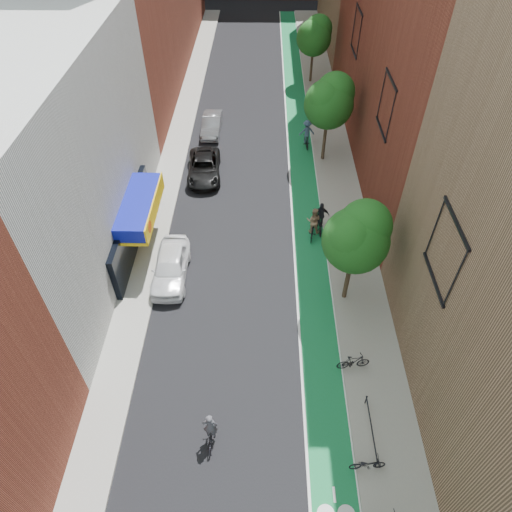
{
  "coord_description": "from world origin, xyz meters",
  "views": [
    {
      "loc": [
        0.98,
        -6.59,
        19.62
      ],
      "look_at": [
        0.66,
        11.73,
        1.5
      ],
      "focal_mm": 32.0,
      "sensor_mm": 36.0,
      "label": 1
    }
  ],
  "objects_px": {
    "cyclist_lead": "(211,433)",
    "cyclist_lane_near": "(313,225)",
    "parked_car_black": "(204,168)",
    "cyclist_lane_mid": "(320,220)",
    "parked_car_white": "(171,266)",
    "parked_car_silver": "(212,124)",
    "cyclist_lane_far": "(307,134)"
  },
  "relations": [
    {
      "from": "cyclist_lead",
      "to": "cyclist_lane_mid",
      "type": "xyz_separation_m",
      "value": [
        5.79,
        13.86,
        0.13
      ]
    },
    {
      "from": "cyclist_lead",
      "to": "cyclist_lane_near",
      "type": "distance_m",
      "value": 14.31
    },
    {
      "from": "cyclist_lead",
      "to": "parked_car_silver",
      "type": "bearing_deg",
      "value": -84.27
    },
    {
      "from": "cyclist_lead",
      "to": "cyclist_lane_far",
      "type": "relative_size",
      "value": 0.91
    },
    {
      "from": "parked_car_silver",
      "to": "cyclist_lane_far",
      "type": "height_order",
      "value": "cyclist_lane_far"
    },
    {
      "from": "cyclist_lane_far",
      "to": "parked_car_black",
      "type": "bearing_deg",
      "value": 21.72
    },
    {
      "from": "parked_car_silver",
      "to": "cyclist_lead",
      "type": "height_order",
      "value": "cyclist_lead"
    },
    {
      "from": "cyclist_lane_near",
      "to": "cyclist_lane_mid",
      "type": "distance_m",
      "value": 0.77
    },
    {
      "from": "cyclist_lane_far",
      "to": "parked_car_silver",
      "type": "bearing_deg",
      "value": -22.35
    },
    {
      "from": "cyclist_lane_near",
      "to": "parked_car_white",
      "type": "bearing_deg",
      "value": 34.29
    },
    {
      "from": "parked_car_white",
      "to": "parked_car_black",
      "type": "relative_size",
      "value": 0.94
    },
    {
      "from": "parked_car_black",
      "to": "cyclist_lane_mid",
      "type": "bearing_deg",
      "value": -40.89
    },
    {
      "from": "parked_car_white",
      "to": "parked_car_silver",
      "type": "relative_size",
      "value": 1.13
    },
    {
      "from": "cyclist_lane_mid",
      "to": "cyclist_lane_near",
      "type": "bearing_deg",
      "value": 48.84
    },
    {
      "from": "parked_car_black",
      "to": "cyclist_lead",
      "type": "xyz_separation_m",
      "value": [
        2.24,
        -19.89,
        0.01
      ]
    },
    {
      "from": "parked_car_white",
      "to": "cyclist_lane_far",
      "type": "height_order",
      "value": "cyclist_lane_far"
    },
    {
      "from": "parked_car_white",
      "to": "parked_car_black",
      "type": "bearing_deg",
      "value": 84.09
    },
    {
      "from": "cyclist_lead",
      "to": "cyclist_lane_far",
      "type": "xyz_separation_m",
      "value": [
        5.54,
        24.17,
        0.34
      ]
    },
    {
      "from": "parked_car_white",
      "to": "cyclist_lane_near",
      "type": "height_order",
      "value": "cyclist_lane_near"
    },
    {
      "from": "parked_car_black",
      "to": "cyclist_lead",
      "type": "height_order",
      "value": "cyclist_lead"
    },
    {
      "from": "cyclist_lane_near",
      "to": "cyclist_lane_mid",
      "type": "relative_size",
      "value": 1.01
    },
    {
      "from": "parked_car_silver",
      "to": "cyclist_lead",
      "type": "distance_m",
      "value": 26.38
    },
    {
      "from": "cyclist_lane_near",
      "to": "cyclist_lane_far",
      "type": "distance_m",
      "value": 10.87
    },
    {
      "from": "parked_car_white",
      "to": "parked_car_black",
      "type": "distance_m",
      "value": 10.27
    },
    {
      "from": "parked_car_silver",
      "to": "cyclist_lane_near",
      "type": "height_order",
      "value": "cyclist_lane_near"
    },
    {
      "from": "parked_car_silver",
      "to": "cyclist_lead",
      "type": "bearing_deg",
      "value": -84.13
    },
    {
      "from": "parked_car_silver",
      "to": "cyclist_lane_mid",
      "type": "bearing_deg",
      "value": -56.14
    },
    {
      "from": "parked_car_white",
      "to": "cyclist_lead",
      "type": "relative_size",
      "value": 2.34
    },
    {
      "from": "cyclist_lane_mid",
      "to": "parked_car_silver",
      "type": "bearing_deg",
      "value": -55.84
    },
    {
      "from": "cyclist_lead",
      "to": "cyclist_lane_mid",
      "type": "bearing_deg",
      "value": -111.78
    },
    {
      "from": "parked_car_white",
      "to": "cyclist_lane_near",
      "type": "relative_size",
      "value": 2.2
    },
    {
      "from": "parked_car_white",
      "to": "parked_car_black",
      "type": "height_order",
      "value": "parked_car_white"
    }
  ]
}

